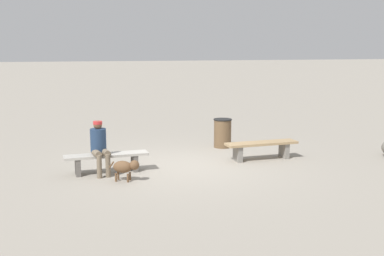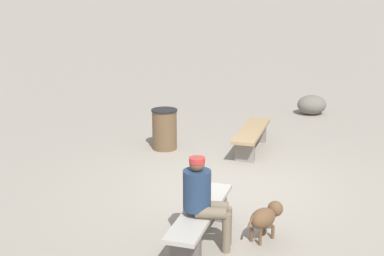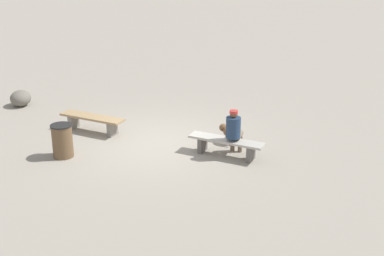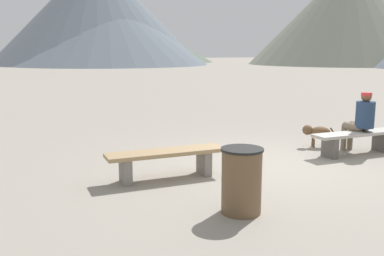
{
  "view_description": "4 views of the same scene",
  "coord_description": "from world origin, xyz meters",
  "px_view_note": "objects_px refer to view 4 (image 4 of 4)",
  "views": [
    {
      "loc": [
        3.27,
        10.3,
        2.77
      ],
      "look_at": [
        -0.6,
        -1.32,
        0.69
      ],
      "focal_mm": 43.04,
      "sensor_mm": 36.0,
      "label": 1
    },
    {
      "loc": [
        7.96,
        1.73,
        3.3
      ],
      "look_at": [
        -1.58,
        -1.14,
        0.51
      ],
      "focal_mm": 49.3,
      "sensor_mm": 36.0,
      "label": 2
    },
    {
      "loc": [
        6.3,
        -10.96,
        5.13
      ],
      "look_at": [
        0.93,
        0.1,
        0.55
      ],
      "focal_mm": 48.98,
      "sensor_mm": 36.0,
      "label": 3
    },
    {
      "loc": [
        -4.23,
        -6.15,
        1.99
      ],
      "look_at": [
        -1.53,
        0.13,
        0.75
      ],
      "focal_mm": 39.9,
      "sensor_mm": 36.0,
      "label": 4
    }
  ],
  "objects_px": {
    "bench_left": "(166,158)",
    "seated_person": "(361,118)",
    "trash_bin": "(242,181)",
    "dog": "(317,132)",
    "bench_right": "(357,138)"
  },
  "relations": [
    {
      "from": "bench_left",
      "to": "seated_person",
      "type": "bearing_deg",
      "value": 2.24
    },
    {
      "from": "trash_bin",
      "to": "seated_person",
      "type": "bearing_deg",
      "value": 26.33
    },
    {
      "from": "bench_left",
      "to": "dog",
      "type": "height_order",
      "value": "dog"
    },
    {
      "from": "bench_left",
      "to": "bench_right",
      "type": "bearing_deg",
      "value": 1.2
    },
    {
      "from": "bench_right",
      "to": "trash_bin",
      "type": "bearing_deg",
      "value": -153.19
    },
    {
      "from": "dog",
      "to": "seated_person",
      "type": "bearing_deg",
      "value": 150.49
    },
    {
      "from": "seated_person",
      "to": "trash_bin",
      "type": "bearing_deg",
      "value": -161.65
    },
    {
      "from": "bench_left",
      "to": "dog",
      "type": "bearing_deg",
      "value": 13.71
    },
    {
      "from": "dog",
      "to": "trash_bin",
      "type": "relative_size",
      "value": 0.74
    },
    {
      "from": "dog",
      "to": "trash_bin",
      "type": "height_order",
      "value": "trash_bin"
    },
    {
      "from": "seated_person",
      "to": "dog",
      "type": "xyz_separation_m",
      "value": [
        -0.45,
        0.73,
        -0.39
      ]
    },
    {
      "from": "bench_left",
      "to": "bench_right",
      "type": "height_order",
      "value": "bench_left"
    },
    {
      "from": "dog",
      "to": "bench_left",
      "type": "bearing_deg",
      "value": 42.42
    },
    {
      "from": "bench_right",
      "to": "dog",
      "type": "distance_m",
      "value": 0.86
    },
    {
      "from": "seated_person",
      "to": "dog",
      "type": "distance_m",
      "value": 0.94
    }
  ]
}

